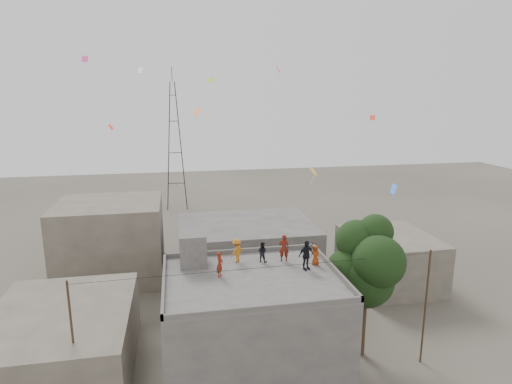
# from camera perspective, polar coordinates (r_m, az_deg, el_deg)

# --- Properties ---
(ground) EXTENTS (140.00, 140.00, 0.00)m
(ground) POSITION_cam_1_polar(r_m,az_deg,el_deg) (27.93, -0.52, -22.82)
(ground) COLOR #47433A
(ground) RESTS_ON ground
(main_building) EXTENTS (10.00, 8.00, 6.10)m
(main_building) POSITION_cam_1_polar(r_m,az_deg,el_deg) (26.27, -0.54, -17.41)
(main_building) COLOR #4E4B49
(main_building) RESTS_ON ground
(parapet) EXTENTS (10.00, 8.00, 0.30)m
(parapet) POSITION_cam_1_polar(r_m,az_deg,el_deg) (24.80, -0.55, -11.02)
(parapet) COLOR #4E4B49
(parapet) RESTS_ON main_building
(stair_head_box) EXTENTS (1.60, 1.80, 2.00)m
(stair_head_box) POSITION_cam_1_polar(r_m,az_deg,el_deg) (26.58, -8.44, -7.52)
(stair_head_box) COLOR #4E4B49
(stair_head_box) RESTS_ON main_building
(neighbor_west) EXTENTS (8.00, 10.00, 4.00)m
(neighbor_west) POSITION_cam_1_polar(r_m,az_deg,el_deg) (29.06, -24.37, -17.84)
(neighbor_west) COLOR #595246
(neighbor_west) RESTS_ON ground
(neighbor_north) EXTENTS (12.00, 9.00, 5.00)m
(neighbor_north) POSITION_cam_1_polar(r_m,az_deg,el_deg) (39.32, -1.31, -7.66)
(neighbor_north) COLOR #4E4B49
(neighbor_north) RESTS_ON ground
(neighbor_northwest) EXTENTS (9.00, 8.00, 7.00)m
(neighbor_northwest) POSITION_cam_1_polar(r_m,az_deg,el_deg) (40.84, -18.75, -6.09)
(neighbor_northwest) COLOR #595246
(neighbor_northwest) RESTS_ON ground
(neighbor_east) EXTENTS (7.00, 8.00, 4.40)m
(neighbor_east) POSITION_cam_1_polar(r_m,az_deg,el_deg) (39.60, 17.30, -8.59)
(neighbor_east) COLOR #595246
(neighbor_east) RESTS_ON ground
(tree) EXTENTS (4.90, 4.60, 9.10)m
(tree) POSITION_cam_1_polar(r_m,az_deg,el_deg) (27.54, 14.68, -9.29)
(tree) COLOR black
(tree) RESTS_ON ground
(utility_line) EXTENTS (20.12, 0.62, 7.40)m
(utility_line) POSITION_cam_1_polar(r_m,az_deg,el_deg) (24.90, 1.18, -17.19)
(utility_line) COLOR black
(utility_line) RESTS_ON ground
(transmission_tower) EXTENTS (2.97, 2.97, 20.01)m
(transmission_tower) POSITION_cam_1_polar(r_m,az_deg,el_deg) (62.74, -10.77, 6.05)
(transmission_tower) COLOR black
(transmission_tower) RESTS_ON ground
(person_red_adult) EXTENTS (0.72, 0.56, 1.73)m
(person_red_adult) POSITION_cam_1_polar(r_m,az_deg,el_deg) (26.91, 3.74, -7.44)
(person_red_adult) COLOR maroon
(person_red_adult) RESTS_ON main_building
(person_orange_child) EXTENTS (0.70, 0.72, 1.24)m
(person_orange_child) POSITION_cam_1_polar(r_m,az_deg,el_deg) (26.62, 7.92, -8.34)
(person_orange_child) COLOR #9B3A11
(person_orange_child) RESTS_ON main_building
(person_dark_child) EXTENTS (0.79, 0.74, 1.28)m
(person_dark_child) POSITION_cam_1_polar(r_m,az_deg,el_deg) (26.83, 0.83, -7.99)
(person_dark_child) COLOR black
(person_dark_child) RESTS_ON main_building
(person_dark_adult) EXTENTS (1.14, 0.77, 1.80)m
(person_dark_adult) POSITION_cam_1_polar(r_m,az_deg,el_deg) (25.77, 6.70, -8.37)
(person_dark_adult) COLOR black
(person_dark_adult) RESTS_ON main_building
(person_orange_adult) EXTENTS (1.08, 1.06, 1.49)m
(person_orange_adult) POSITION_cam_1_polar(r_m,az_deg,el_deg) (26.75, -2.58, -7.83)
(person_orange_adult) COLOR #C87116
(person_orange_adult) RESTS_ON main_building
(person_red_child) EXTENTS (0.55, 0.65, 1.50)m
(person_red_child) POSITION_cam_1_polar(r_m,az_deg,el_deg) (24.80, -4.86, -9.56)
(person_red_child) COLOR maroon
(person_red_child) RESTS_ON main_building
(kites) EXTENTS (21.03, 13.67, 12.75)m
(kites) POSITION_cam_1_polar(r_m,az_deg,el_deg) (28.37, -0.51, 10.41)
(kites) COLOR #FC2D1A
(kites) RESTS_ON ground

